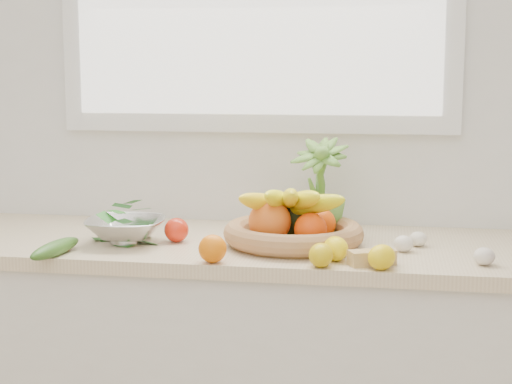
% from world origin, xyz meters
% --- Properties ---
extents(back_wall, '(4.50, 0.02, 2.70)m').
position_xyz_m(back_wall, '(0.00, 2.25, 1.35)').
color(back_wall, white).
rests_on(back_wall, ground).
extents(countertop, '(2.24, 0.62, 0.04)m').
position_xyz_m(countertop, '(0.00, 1.95, 0.88)').
color(countertop, beige).
rests_on(countertop, counter_cabinet).
extents(orange_loose, '(0.09, 0.09, 0.07)m').
position_xyz_m(orange_loose, '(-0.02, 1.67, 0.94)').
color(orange_loose, orange).
rests_on(orange_loose, countertop).
extents(lemon_a, '(0.07, 0.08, 0.06)m').
position_xyz_m(lemon_a, '(0.26, 1.67, 0.93)').
color(lemon_a, '#DBB50B').
rests_on(lemon_a, countertop).
extents(lemon_b, '(0.10, 0.10, 0.06)m').
position_xyz_m(lemon_b, '(0.42, 1.67, 0.93)').
color(lemon_b, yellow).
rests_on(lemon_b, countertop).
extents(lemon_c, '(0.09, 0.10, 0.07)m').
position_xyz_m(lemon_c, '(0.30, 1.74, 0.93)').
color(lemon_c, yellow).
rests_on(lemon_c, countertop).
extents(apple, '(0.08, 0.08, 0.07)m').
position_xyz_m(apple, '(-0.18, 1.90, 0.94)').
color(apple, red).
rests_on(apple, countertop).
extents(ginger, '(0.13, 0.10, 0.04)m').
position_xyz_m(ginger, '(0.39, 1.72, 0.92)').
color(ginger, tan).
rests_on(ginger, countertop).
extents(garlic_a, '(0.06, 0.06, 0.04)m').
position_xyz_m(garlic_a, '(0.52, 1.96, 0.92)').
color(garlic_a, white).
rests_on(garlic_a, countertop).
extents(garlic_b, '(0.06, 0.06, 0.05)m').
position_xyz_m(garlic_b, '(0.48, 1.88, 0.92)').
color(garlic_b, white).
rests_on(garlic_b, countertop).
extents(garlic_c, '(0.07, 0.07, 0.05)m').
position_xyz_m(garlic_c, '(0.68, 1.76, 0.92)').
color(garlic_c, silver).
rests_on(garlic_c, countertop).
extents(cucumber, '(0.08, 0.24, 0.04)m').
position_xyz_m(cucumber, '(-0.46, 1.67, 0.92)').
color(cucumber, '#2C591A').
rests_on(cucumber, countertop).
extents(radish, '(0.03, 0.03, 0.03)m').
position_xyz_m(radish, '(-0.46, 1.74, 0.91)').
color(radish, '#D81B4D').
rests_on(radish, countertop).
extents(potted_herb, '(0.21, 0.21, 0.31)m').
position_xyz_m(potted_herb, '(0.22, 2.04, 1.04)').
color(potted_herb, '#5D9135').
rests_on(potted_herb, countertop).
extents(fruit_basket, '(0.47, 0.47, 0.20)m').
position_xyz_m(fruit_basket, '(0.16, 1.92, 0.96)').
color(fruit_basket, '#B1854F').
rests_on(fruit_basket, countertop).
extents(colander_with_spinach, '(0.24, 0.24, 0.12)m').
position_xyz_m(colander_with_spinach, '(-0.32, 1.86, 0.96)').
color(colander_with_spinach, silver).
rests_on(colander_with_spinach, countertop).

